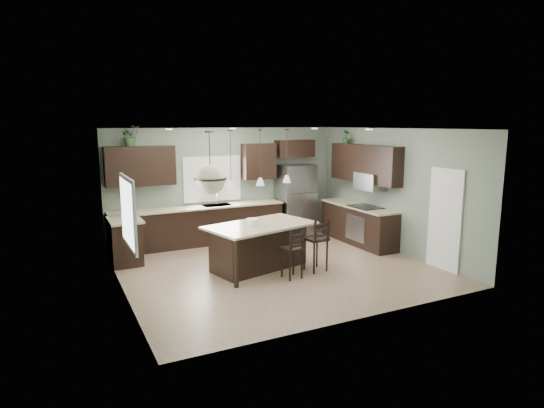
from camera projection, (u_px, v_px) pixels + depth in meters
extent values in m
plane|color=#9E8466|center=(276.00, 268.00, 9.27)|extent=(6.00, 6.00, 0.00)
cube|color=white|center=(445.00, 220.00, 9.03)|extent=(0.04, 0.82, 2.04)
cube|color=white|center=(212.00, 179.00, 11.24)|extent=(1.35, 0.02, 1.00)
cube|color=white|center=(127.00, 213.00, 6.99)|extent=(0.02, 1.10, 1.00)
cube|color=black|center=(125.00, 242.00, 9.52)|extent=(0.60, 0.90, 0.90)
cube|color=#BDAC8F|center=(125.00, 220.00, 9.44)|extent=(0.66, 0.96, 0.04)
cube|color=black|center=(199.00, 226.00, 10.99)|extent=(4.20, 0.60, 0.90)
cube|color=#BDAC8F|center=(199.00, 207.00, 10.89)|extent=(4.20, 0.66, 0.04)
cube|color=gray|center=(217.00, 205.00, 11.08)|extent=(0.70, 0.45, 0.01)
cylinder|color=silver|center=(217.00, 200.00, 11.03)|extent=(0.02, 0.02, 0.28)
cube|color=black|center=(140.00, 166.00, 10.27)|extent=(1.55, 0.34, 0.90)
cube|color=black|center=(259.00, 161.00, 11.56)|extent=(0.85, 0.34, 0.90)
cube|color=black|center=(295.00, 149.00, 11.96)|extent=(1.05, 0.34, 0.45)
cube|color=black|center=(358.00, 225.00, 11.15)|extent=(0.60, 2.35, 0.90)
cube|color=#BDAC8F|center=(358.00, 206.00, 11.05)|extent=(0.66, 2.35, 0.04)
cube|color=black|center=(365.00, 207.00, 10.81)|extent=(0.58, 0.75, 0.02)
cube|color=gray|center=(355.00, 228.00, 10.77)|extent=(0.01, 0.72, 0.60)
cube|color=black|center=(365.00, 164.00, 10.94)|extent=(0.34, 2.35, 0.90)
cube|color=gray|center=(370.00, 181.00, 10.75)|extent=(0.40, 0.75, 0.40)
cube|color=gray|center=(295.00, 200.00, 11.95)|extent=(0.90, 0.74, 1.85)
cube|color=black|center=(261.00, 247.00, 9.12)|extent=(2.35, 1.68, 0.92)
cylinder|color=white|center=(253.00, 222.00, 8.90)|extent=(0.24, 0.24, 0.14)
cube|color=black|center=(292.00, 254.00, 8.57)|extent=(0.39, 0.39, 0.95)
cube|color=black|center=(316.00, 245.00, 8.99)|extent=(0.44, 0.44, 1.08)
imported|color=#274D21|center=(130.00, 136.00, 10.04)|extent=(0.51, 0.48, 0.46)
imported|color=#254F22|center=(346.00, 137.00, 11.48)|extent=(0.20, 0.20, 0.34)
plane|color=slate|center=(227.00, 184.00, 11.46)|extent=(6.00, 0.00, 6.00)
plane|color=slate|center=(362.00, 228.00, 6.60)|extent=(6.00, 0.00, 6.00)
plane|color=slate|center=(119.00, 213.00, 7.72)|extent=(0.00, 5.50, 5.50)
plane|color=slate|center=(394.00, 190.00, 10.34)|extent=(0.00, 5.50, 5.50)
plane|color=white|center=(277.00, 129.00, 8.78)|extent=(6.00, 6.00, 0.00)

